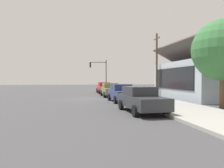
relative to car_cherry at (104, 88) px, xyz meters
The scene contains 11 objects.
ground_plane 9.84m from the car_cherry, 16.18° to the right, with size 120.00×120.00×0.00m, color #424244.
sidewalk_curb 9.87m from the car_cherry, 16.94° to the left, with size 60.00×4.20×0.16m, color #A3A099.
car_cherry is the anchor object (origin of this frame).
car_olive 6.42m from the car_cherry, ahead, with size 4.62×2.06×1.59m.
car_navy 12.43m from the car_cherry, ahead, with size 4.60×2.14×1.59m.
car_charcoal 19.01m from the car_cherry, ahead, with size 4.94×2.27×1.59m.
storefront_building 13.99m from the car_cherry, 41.59° to the left, with size 11.45×7.18×5.82m.
shade_tree 19.56m from the car_cherry, 17.92° to the left, with size 4.27×4.27×6.21m.
traffic_light_main 5.13m from the car_cherry, behind, with size 0.37×2.79×5.20m.
utility_pole_wooden 9.18m from the car_cherry, 39.31° to the left, with size 1.80×0.24×7.50m.
fire_hydrant_red 14.98m from the car_cherry, ahead, with size 0.22×0.22×0.71m.
Camera 1 is at (23.15, -1.45, 2.07)m, focal length 36.29 mm.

